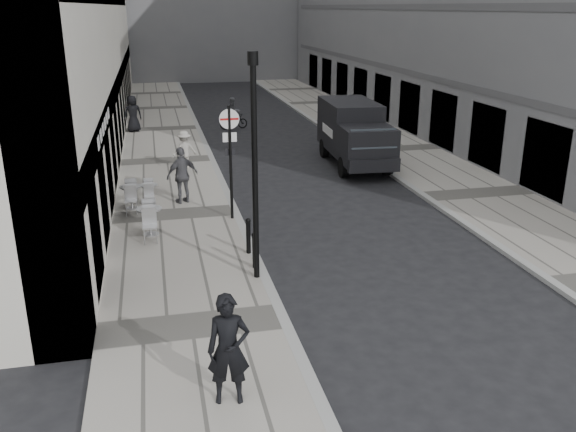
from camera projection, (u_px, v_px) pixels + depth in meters
name	position (u px, v px, depth m)	size (l,w,h in m)	color
ground	(313.00, 391.00, 11.09)	(120.00, 120.00, 0.00)	black
sidewalk	(167.00, 161.00, 27.26)	(4.00, 60.00, 0.12)	gray
far_sidewalk	(397.00, 149.00, 29.53)	(4.00, 60.00, 0.12)	gray
walking_man	(229.00, 349.00, 10.32)	(0.73, 0.48, 2.01)	black
sign_post	(230.00, 148.00, 19.02)	(0.62, 0.09, 3.64)	black
lamppost	(255.00, 158.00, 14.48)	(0.25, 0.25, 5.56)	black
bollard_near	(255.00, 251.00, 15.89)	(0.12, 0.12, 0.92)	black
bollard_far	(248.00, 237.00, 16.83)	(0.13, 0.13, 0.95)	black
panel_van	(354.00, 131.00, 26.45)	(2.42, 5.82, 2.69)	black
cyclist	(233.00, 117.00, 34.58)	(1.74, 0.94, 1.78)	black
pedestrian_a	(182.00, 175.00, 21.03)	(1.16, 0.48, 1.97)	#525156
pedestrian_b	(184.00, 150.00, 25.47)	(1.05, 0.60, 1.63)	#AFAAA2
pedestrian_c	(133.00, 114.00, 33.10)	(0.96, 0.63, 1.97)	black
cafe_table_near	(150.00, 219.00, 18.17)	(0.77, 1.73, 0.99)	#B0B0B2
cafe_table_mid	(131.00, 195.00, 20.55)	(0.72, 1.64, 0.93)	#A5A5A7
cafe_table_far	(149.00, 192.00, 21.14)	(0.62, 1.40, 0.80)	#AEAEB0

